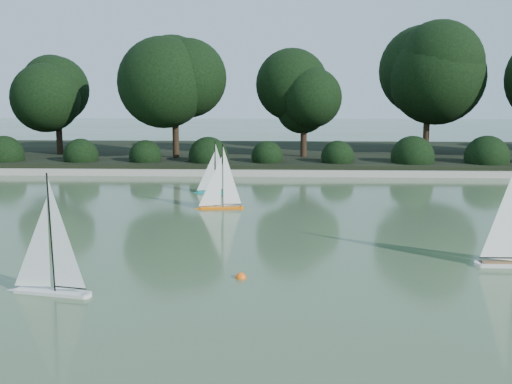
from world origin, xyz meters
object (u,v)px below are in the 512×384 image
sailboat_teal (211,184)px  sailboat_orange (217,198)px  sailboat_white_a (44,274)px  race_buoy (241,278)px

sailboat_teal → sailboat_orange: bearing=-80.1°
sailboat_white_a → sailboat_orange: bearing=74.2°
sailboat_teal → race_buoy: 6.88m
sailboat_orange → sailboat_teal: size_ratio=1.10×
sailboat_orange → race_buoy: 4.90m
sailboat_orange → race_buoy: size_ratio=9.78×
sailboat_teal → sailboat_white_a: bearing=-99.3°
sailboat_white_a → sailboat_teal: (1.23, 7.52, -0.05)m
sailboat_teal → race_buoy: (1.15, -6.78, -0.21)m
race_buoy → sailboat_white_a: bearing=-162.6°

